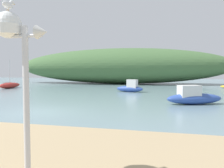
% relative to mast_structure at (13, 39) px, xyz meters
% --- Properties ---
extents(ground_plane, '(120.00, 120.00, 0.00)m').
position_rel_mast_structure_xyz_m(ground_plane, '(-3.94, 7.39, -2.91)').
color(ground_plane, gray).
extents(distant_hill, '(39.58, 10.11, 6.45)m').
position_rel_mast_structure_xyz_m(distant_hill, '(-5.68, 36.93, 0.32)').
color(distant_hill, '#476B3D').
rests_on(distant_hill, ground).
extents(mast_structure, '(1.14, 0.57, 3.25)m').
position_rel_mast_structure_xyz_m(mast_structure, '(0.00, 0.00, 0.00)').
color(mast_structure, silver).
rests_on(mast_structure, beach_sand).
extents(seagull_on_radar, '(0.14, 0.35, 0.25)m').
position_rel_mast_structure_xyz_m(seagull_on_radar, '(-0.11, 0.02, 0.67)').
color(seagull_on_radar, orange).
rests_on(seagull_on_radar, mast_structure).
extents(motorboat_far_right, '(4.09, 2.52, 1.31)m').
position_rel_mast_structure_xyz_m(motorboat_far_right, '(4.72, 12.49, -2.41)').
color(motorboat_far_right, '#2D4C9E').
rests_on(motorboat_far_right, ground).
extents(sailboat_by_sandbar, '(1.42, 4.09, 3.88)m').
position_rel_mast_structure_xyz_m(sailboat_by_sandbar, '(-17.61, 22.35, -2.52)').
color(sailboat_by_sandbar, '#B72D28').
rests_on(sailboat_by_sandbar, ground).
extents(motorboat_off_point, '(3.22, 1.59, 1.38)m').
position_rel_mast_structure_xyz_m(motorboat_off_point, '(-0.96, 20.67, -2.42)').
color(motorboat_off_point, '#2D4C9E').
rests_on(motorboat_off_point, ground).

